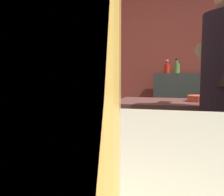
{
  "coord_description": "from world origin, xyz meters",
  "views": [
    {
      "loc": [
        -0.26,
        -1.29,
        1.12
      ],
      "look_at": [
        -0.4,
        -0.75,
        1.06
      ],
      "focal_mm": 37.93,
      "sensor_mm": 36.0,
      "label": 1
    }
  ],
  "objects_px": {
    "mixing_bowl": "(199,98)",
    "bottle_olive_oil": "(167,68)",
    "pint_glass_near": "(44,90)",
    "bottle_soy": "(177,68)",
    "mini_fridge": "(43,110)"
  },
  "relations": [
    {
      "from": "mixing_bowl",
      "to": "bottle_soy",
      "type": "height_order",
      "value": "bottle_soy"
    },
    {
      "from": "mini_fridge",
      "to": "bottle_soy",
      "type": "relative_size",
      "value": 6.76
    },
    {
      "from": "mixing_bowl",
      "to": "mini_fridge",
      "type": "bearing_deg",
      "value": 154.27
    },
    {
      "from": "mini_fridge",
      "to": "mixing_bowl",
      "type": "relative_size",
      "value": 6.65
    },
    {
      "from": "pint_glass_near",
      "to": "bottle_olive_oil",
      "type": "distance_m",
      "value": 3.2
    },
    {
      "from": "bottle_soy",
      "to": "bottle_olive_oil",
      "type": "bearing_deg",
      "value": 126.19
    },
    {
      "from": "mini_fridge",
      "to": "bottle_olive_oil",
      "type": "relative_size",
      "value": 6.81
    },
    {
      "from": "mini_fridge",
      "to": "mixing_bowl",
      "type": "bearing_deg",
      "value": -25.73
    },
    {
      "from": "mini_fridge",
      "to": "mixing_bowl",
      "type": "xyz_separation_m",
      "value": [
        2.01,
        -0.97,
        0.31
      ]
    },
    {
      "from": "bottle_olive_oil",
      "to": "bottle_soy",
      "type": "distance_m",
      "value": 0.21
    },
    {
      "from": "mixing_bowl",
      "to": "bottle_olive_oil",
      "type": "xyz_separation_m",
      "value": [
        -0.29,
        1.24,
        0.29
      ]
    },
    {
      "from": "mini_fridge",
      "to": "pint_glass_near",
      "type": "xyz_separation_m",
      "value": [
        1.72,
        -2.93,
        0.5
      ]
    },
    {
      "from": "pint_glass_near",
      "to": "bottle_olive_oil",
      "type": "xyz_separation_m",
      "value": [
        0.01,
        3.2,
        0.11
      ]
    },
    {
      "from": "pint_glass_near",
      "to": "bottle_soy",
      "type": "xyz_separation_m",
      "value": [
        0.13,
        3.03,
        0.11
      ]
    },
    {
      "from": "mixing_bowl",
      "to": "pint_glass_near",
      "type": "distance_m",
      "value": 1.99
    }
  ]
}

